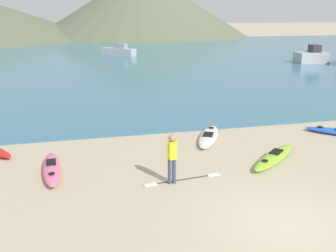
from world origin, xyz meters
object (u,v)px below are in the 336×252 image
Objects in this scene: kayak_on_sand_0 at (209,136)px; person_near_foreground at (172,156)px; moored_boat_1 at (119,51)px; loose_paddle at (183,180)px; kayak_on_sand_2 at (274,157)px; kayak_on_sand_3 at (52,168)px; moored_boat_2 at (311,57)px.

kayak_on_sand_0 is 1.99× the size of person_near_foreground.
moored_boat_1 is 1.60× the size of loose_paddle.
kayak_on_sand_2 reaches higher than kayak_on_sand_0.
person_near_foreground is at bearing -123.72° from kayak_on_sand_0.
loose_paddle is at bearing -94.14° from moored_boat_1.
kayak_on_sand_3 is (-6.79, -2.33, 0.04)m from kayak_on_sand_0.
moored_boat_1 is 40.80m from loose_paddle.
person_near_foreground is 0.39× the size of moored_boat_1.
moored_boat_2 is (27.33, 25.54, 0.60)m from kayak_on_sand_3.
kayak_on_sand_3 is 0.93× the size of moored_boat_2.
person_near_foreground is at bearing -130.41° from moored_boat_2.
moored_boat_1 is at bearing 146.18° from moored_boat_2.
kayak_on_sand_2 is 1.12× the size of loose_paddle.
kayak_on_sand_2 is at bearing 13.92° from person_near_foreground.
moored_boat_2 reaches higher than kayak_on_sand_2.
moored_boat_1 is (-1.02, 39.77, 0.46)m from kayak_on_sand_2.
loose_paddle is (-22.95, -27.29, -0.75)m from moored_boat_2.
kayak_on_sand_2 is 39.79m from moored_boat_1.
moored_boat_2 is at bearing 54.25° from kayak_on_sand_2.
kayak_on_sand_2 is at bearing -63.72° from kayak_on_sand_0.
kayak_on_sand_0 is 0.77× the size of moored_boat_1.
kayak_on_sand_3 reaches higher than kayak_on_sand_2.
kayak_on_sand_3 is 37.41m from moored_boat_2.
kayak_on_sand_3 is at bearing 158.21° from loose_paddle.
kayak_on_sand_2 is at bearing -88.53° from moored_boat_1.
kayak_on_sand_0 is 7.18m from kayak_on_sand_3.
kayak_on_sand_3 is at bearing -136.95° from moored_boat_2.
kayak_on_sand_2 is 32.50m from moored_boat_2.
moored_boat_1 is at bearing 91.47° from kayak_on_sand_2.
loose_paddle is (-3.97, -0.92, -0.13)m from kayak_on_sand_2.
moored_boat_2 reaches higher than loose_paddle.
moored_boat_2 is (18.98, 26.37, 0.62)m from kayak_on_sand_2.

